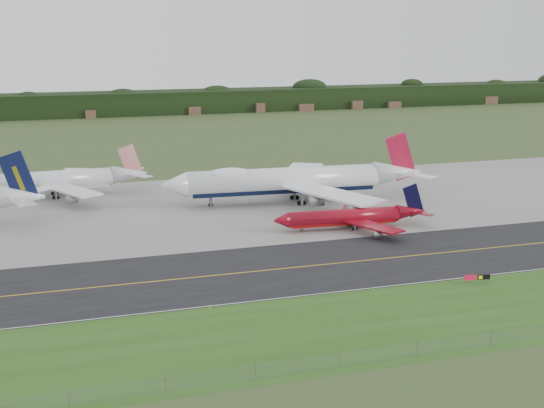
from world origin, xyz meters
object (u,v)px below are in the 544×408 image
at_px(jet_ba_747, 293,180).
at_px(taxiway_sign, 477,277).
at_px(jet_star_tail, 54,181).
at_px(jet_red_737, 352,217).

xyz_separation_m(jet_ba_747, taxiway_sign, (10.55, -72.21, -4.97)).
relative_size(jet_star_tail, taxiway_sign, 10.65).
bearing_deg(taxiway_sign, jet_ba_747, 98.31).
bearing_deg(jet_ba_747, taxiway_sign, -81.69).
bearing_deg(jet_red_737, taxiway_sign, -81.87).
height_order(jet_red_737, jet_star_tail, jet_star_tail).
distance_m(jet_ba_747, jet_red_737, 29.85).
height_order(jet_ba_747, taxiway_sign, jet_ba_747).
height_order(jet_ba_747, jet_red_737, jet_ba_747).
distance_m(jet_ba_747, jet_star_tail, 65.91).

